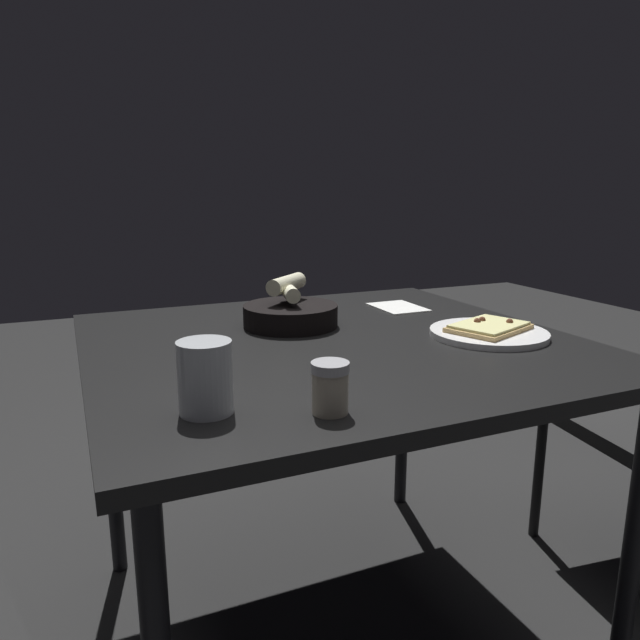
# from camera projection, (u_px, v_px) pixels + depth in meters

# --- Properties ---
(ground) EXTENTS (8.00, 8.00, 0.00)m
(ground) POSITION_uv_depth(u_px,v_px,m) (331.00, 623.00, 1.48)
(ground) COLOR #262626
(dining_table) EXTENTS (1.00, 1.05, 0.74)m
(dining_table) POSITION_uv_depth(u_px,v_px,m) (332.00, 366.00, 1.33)
(dining_table) COLOR black
(dining_table) RESTS_ON ground
(pizza_plate) EXTENTS (0.26, 0.26, 0.04)m
(pizza_plate) POSITION_uv_depth(u_px,v_px,m) (489.00, 332.00, 1.34)
(pizza_plate) COLOR white
(pizza_plate) RESTS_ON dining_table
(bread_basket) EXTENTS (0.23, 0.23, 0.12)m
(bread_basket) POSITION_uv_depth(u_px,v_px,m) (290.00, 312.00, 1.43)
(bread_basket) COLOR black
(bread_basket) RESTS_ON dining_table
(beer_glass) EXTENTS (0.08, 0.08, 0.11)m
(beer_glass) POSITION_uv_depth(u_px,v_px,m) (206.00, 382.00, 0.89)
(beer_glass) COLOR silver
(beer_glass) RESTS_ON dining_table
(pepper_shaker) EXTENTS (0.06, 0.06, 0.08)m
(pepper_shaker) POSITION_uv_depth(u_px,v_px,m) (330.00, 390.00, 0.89)
(pepper_shaker) COLOR #BFB299
(pepper_shaker) RESTS_ON dining_table
(napkin) EXTENTS (0.16, 0.12, 0.00)m
(napkin) POSITION_uv_depth(u_px,v_px,m) (398.00, 307.00, 1.65)
(napkin) COLOR white
(napkin) RESTS_ON dining_table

